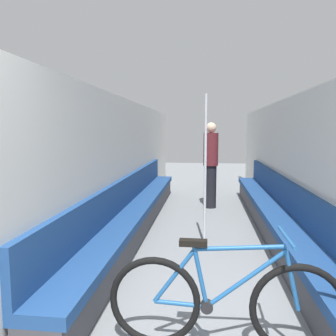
{
  "coord_description": "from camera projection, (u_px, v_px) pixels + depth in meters",
  "views": [
    {
      "loc": [
        0.02,
        -1.01,
        1.59
      ],
      "look_at": [
        -0.43,
        2.9,
        1.14
      ],
      "focal_mm": 35.0,
      "sensor_mm": 36.0,
      "label": 1
    }
  ],
  "objects": [
    {
      "name": "passenger_standing",
      "position": [
        211.0,
        164.0,
        6.69
      ],
      "size": [
        0.3,
        0.3,
        1.75
      ],
      "rotation": [
        0.0,
        0.0,
        1.85
      ],
      "color": "black",
      "rests_on": "ground"
    },
    {
      "name": "wall_left",
      "position": [
        119.0,
        166.0,
        5.03
      ],
      "size": [
        0.1,
        10.95,
        2.09
      ],
      "primitive_type": "cube",
      "color": "silver",
      "rests_on": "ground"
    },
    {
      "name": "grab_pole_near",
      "position": [
        205.0,
        173.0,
        4.46
      ],
      "size": [
        0.08,
        0.08,
        2.07
      ],
      "color": "gray",
      "rests_on": "ground"
    },
    {
      "name": "wall_right",
      "position": [
        296.0,
        168.0,
        4.73
      ],
      "size": [
        0.1,
        10.95,
        2.09
      ],
      "primitive_type": "cube",
      "color": "silver",
      "rests_on": "ground"
    },
    {
      "name": "bicycle",
      "position": [
        224.0,
        302.0,
        2.35
      ],
      "size": [
        1.7,
        0.46,
        0.88
      ],
      "rotation": [
        0.0,
        0.0,
        0.32
      ],
      "color": "black",
      "rests_on": "ground"
    },
    {
      "name": "bench_seat_row_left",
      "position": [
        136.0,
        213.0,
        5.21
      ],
      "size": [
        0.43,
        6.34,
        0.86
      ],
      "color": "#3D3D42",
      "rests_on": "ground"
    },
    {
      "name": "bench_seat_row_right",
      "position": [
        275.0,
        217.0,
        4.97
      ],
      "size": [
        0.43,
        6.34,
        0.86
      ],
      "color": "#3D3D42",
      "rests_on": "ground"
    }
  ]
}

